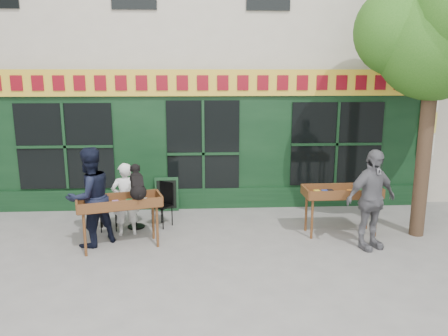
{
  "coord_description": "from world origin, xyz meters",
  "views": [
    {
      "loc": [
        -0.09,
        -7.86,
        3.23
      ],
      "look_at": [
        0.39,
        0.5,
        1.39
      ],
      "focal_mm": 35.0,
      "sensor_mm": 36.0,
      "label": 1
    }
  ],
  "objects": [
    {
      "name": "bistro_chair_left",
      "position": [
        -2.09,
        0.93,
        0.56
      ],
      "size": [
        0.42,
        0.41,
        0.95
      ],
      "rotation": [
        0.0,
        0.0,
        1.73
      ],
      "color": "black",
      "rests_on": "ground"
    },
    {
      "name": "building",
      "position": [
        0.0,
        5.97,
        4.97
      ],
      "size": [
        14.0,
        7.26,
        10.0
      ],
      "color": "beige",
      "rests_on": "ground"
    },
    {
      "name": "bistro_table",
      "position": [
        -1.46,
        1.04,
        0.54
      ],
      "size": [
        0.6,
        0.6,
        0.76
      ],
      "color": "black",
      "rests_on": "ground"
    },
    {
      "name": "street_tree",
      "position": [
        4.34,
        0.36,
        4.11
      ],
      "size": [
        3.05,
        2.9,
        5.6
      ],
      "color": "#382619",
      "rests_on": "ground"
    },
    {
      "name": "dog",
      "position": [
        -1.23,
        -0.07,
        1.29
      ],
      "size": [
        0.49,
        0.67,
        0.6
      ],
      "primitive_type": null,
      "rotation": [
        0.0,
        0.0,
        0.28
      ],
      "color": "black",
      "rests_on": "book_cart_center"
    },
    {
      "name": "man_left",
      "position": [
        -2.16,
        0.14,
        0.94
      ],
      "size": [
        1.16,
        1.15,
        1.89
      ],
      "primitive_type": "imported",
      "rotation": [
        0.0,
        0.0,
        3.91
      ],
      "color": "black",
      "rests_on": "ground"
    },
    {
      "name": "book_cart_center",
      "position": [
        -1.58,
        -0.02,
        0.82
      ],
      "size": [
        1.61,
        1.01,
        0.99
      ],
      "rotation": [
        0.0,
        0.0,
        0.28
      ],
      "color": "brown",
      "rests_on": "ground"
    },
    {
      "name": "bistro_chair_right",
      "position": [
        -0.85,
        1.16,
        0.56
      ],
      "size": [
        0.51,
        0.51,
        0.95
      ],
      "rotation": [
        0.0,
        0.0,
        -0.63
      ],
      "color": "black",
      "rests_on": "ground"
    },
    {
      "name": "potted_plant",
      "position": [
        -1.46,
        1.04,
        0.92
      ],
      "size": [
        0.19,
        0.16,
        0.3
      ],
      "primitive_type": "imported",
      "rotation": [
        0.0,
        0.0,
        0.42
      ],
      "color": "gray",
      "rests_on": "bistro_table"
    },
    {
      "name": "chalkboard",
      "position": [
        -0.88,
        2.19,
        0.4
      ],
      "size": [
        0.57,
        0.22,
        0.79
      ],
      "rotation": [
        0.0,
        0.0,
        0.04
      ],
      "color": "black",
      "rests_on": "ground"
    },
    {
      "name": "ground",
      "position": [
        0.0,
        0.0,
        0.0
      ],
      "size": [
        80.0,
        80.0,
        0.0
      ],
      "primitive_type": "plane",
      "color": "slate",
      "rests_on": "ground"
    },
    {
      "name": "book_cart_right",
      "position": [
        2.75,
        0.44,
        0.82
      ],
      "size": [
        1.51,
        0.66,
        0.99
      ],
      "rotation": [
        0.0,
        0.0,
        0.02
      ],
      "color": "brown",
      "rests_on": "ground"
    },
    {
      "name": "woman",
      "position": [
        -1.58,
        0.63,
        0.75
      ],
      "size": [
        0.62,
        0.49,
        1.49
      ],
      "primitive_type": "imported",
      "rotation": [
        0.0,
        0.0,
        3.42
      ],
      "color": "white",
      "rests_on": "ground"
    },
    {
      "name": "man_right",
      "position": [
        3.05,
        -0.31,
        0.94
      ],
      "size": [
        1.19,
        0.83,
        1.88
      ],
      "primitive_type": "imported",
      "rotation": [
        0.0,
        0.0,
        0.37
      ],
      "color": "slate",
      "rests_on": "ground"
    }
  ]
}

